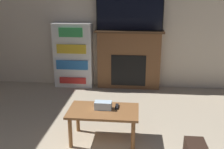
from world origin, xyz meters
name	(u,v)px	position (x,y,z in m)	size (l,w,h in m)	color
wall_back	(119,21)	(0.00, 4.50, 1.35)	(6.81, 0.06, 2.70)	beige
fireplace	(129,60)	(0.22, 4.36, 0.59)	(1.35, 0.28, 1.17)	brown
tv	(130,10)	(0.22, 4.34, 1.57)	(1.28, 0.03, 0.78)	black
coffee_table	(103,114)	(-0.02, 2.26, 0.37)	(0.90, 0.54, 0.43)	brown
tissue_box	(103,105)	(-0.03, 2.29, 0.48)	(0.22, 0.12, 0.10)	silver
remote_control	(117,107)	(0.14, 2.35, 0.45)	(0.04, 0.15, 0.02)	black
bookshelf	(73,56)	(-0.91, 4.33, 0.66)	(0.78, 0.29, 1.31)	white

